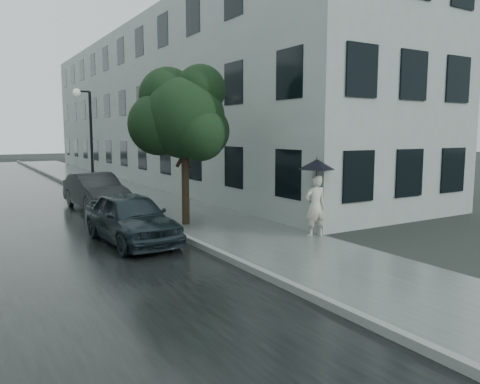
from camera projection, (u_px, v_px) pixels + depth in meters
ground at (300, 257)px, 10.79m from camera, size 120.00×120.00×0.00m
sidewalk at (138, 196)px, 21.10m from camera, size 3.50×60.00×0.01m
kerb_near at (97, 197)px, 20.15m from camera, size 0.15×60.00×0.15m
asphalt_road at (7, 206)px, 18.36m from camera, size 6.85×60.00×0.00m
building_near at (176, 106)px, 29.58m from camera, size 7.02×36.00×9.00m
pedestrian at (315, 206)px, 12.81m from camera, size 0.66×0.48×1.70m
umbrella at (317, 164)px, 12.69m from camera, size 1.25×1.25×1.25m
street_tree at (183, 117)px, 14.35m from camera, size 3.25×2.95×4.92m
lamp_post at (88, 135)px, 20.69m from camera, size 0.85×0.32×4.75m
car_near at (131, 218)px, 12.13m from camera, size 1.75×3.93×1.31m
car_far at (96, 191)px, 17.55m from camera, size 1.66×4.13×1.33m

